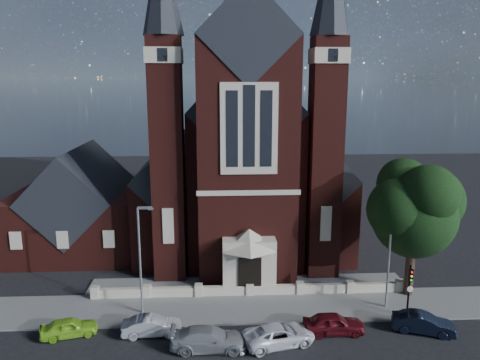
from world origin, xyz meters
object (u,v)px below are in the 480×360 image
object	(u,v)px
car_white_suv	(279,335)
street_tree	(417,211)
car_silver_b	(209,339)
car_lime_van	(69,327)
car_dark_red	(334,324)
church	(240,158)
street_lamp_right	(391,250)
car_silver_a	(152,326)
traffic_signal	(410,285)
car_navy	(423,323)
street_lamp_left	(141,254)
parish_hall	(81,209)

from	to	relation	value
car_white_suv	street_tree	bearing A→B (deg)	-75.85
car_silver_b	car_lime_van	bearing A→B (deg)	79.62
car_silver_b	car_dark_red	world-z (taller)	car_silver_b
church	street_lamp_right	bearing A→B (deg)	-61.96
car_silver_a	traffic_signal	bearing A→B (deg)	-89.98
car_silver_a	street_tree	bearing A→B (deg)	-80.93
car_silver_a	car_navy	distance (m)	18.21
street_lamp_right	car_dark_red	world-z (taller)	street_lamp_right
church	car_lime_van	distance (m)	26.12
car_silver_a	car_silver_b	bearing A→B (deg)	-120.32
street_lamp_left	car_dark_red	bearing A→B (deg)	-14.08
street_tree	street_lamp_left	distance (m)	20.71
car_silver_a	car_dark_red	size ratio (longest dim) A/B	0.95
street_tree	car_dark_red	bearing A→B (deg)	-145.80
car_silver_a	street_lamp_left	bearing A→B (deg)	14.60
car_silver_b	car_white_suv	world-z (taller)	car_silver_b
street_tree	street_lamp_right	size ratio (longest dim) A/B	1.32
car_silver_a	car_lime_van	bearing A→B (deg)	84.36
street_tree	car_silver_b	xyz separation A→B (m)	(-15.68, -6.49, -6.25)
street_lamp_right	traffic_signal	xyz separation A→B (m)	(0.91, -1.57, -2.02)
street_lamp_right	car_silver_b	xyz separation A→B (m)	(-13.18, -4.78, -3.89)
car_lime_van	car_dark_red	world-z (taller)	car_dark_red
church	car_white_suv	distance (m)	24.60
car_silver_b	car_white_suv	bearing A→B (deg)	-83.77
church	car_silver_a	xyz separation A→B (m)	(-6.92, -21.85, -7.54)
car_navy	street_tree	bearing A→B (deg)	5.11
parish_hall	traffic_signal	size ratio (longest dim) A/B	3.05
car_silver_a	car_silver_b	distance (m)	4.27
church	car_silver_b	bearing A→B (deg)	-97.41
street_lamp_right	car_dark_red	xyz separation A→B (m)	(-4.86, -3.30, -3.90)
street_tree	car_white_suv	bearing A→B (deg)	-151.24
church	street_lamp_right	distance (m)	21.76
church	car_navy	world-z (taller)	church
parish_hall	street_tree	size ratio (longest dim) A/B	1.14
car_dark_red	car_navy	size ratio (longest dim) A/B	1.02
car_lime_van	car_white_suv	bearing A→B (deg)	-112.10
street_lamp_left	traffic_signal	world-z (taller)	street_lamp_left
street_tree	traffic_signal	size ratio (longest dim) A/B	2.67
church	street_tree	xyz separation A→B (m)	(12.60, -17.23, -1.23)
traffic_signal	car_navy	world-z (taller)	traffic_signal
street_lamp_left	traffic_signal	xyz separation A→B (m)	(18.91, -1.57, -2.02)
church	street_tree	distance (m)	21.38
street_lamp_left	traffic_signal	distance (m)	19.08
church	car_white_suv	world-z (taller)	church
parish_hall	car_navy	xyz separation A→B (m)	(27.29, -17.50, -3.34)
church	traffic_signal	xyz separation A→B (m)	(11.00, -20.52, -5.60)
street_lamp_left	traffic_signal	bearing A→B (deg)	-4.76
parish_hall	street_lamp_left	size ratio (longest dim) A/B	1.51
car_navy	street_lamp_right	bearing A→B (deg)	38.14
street_lamp_left	car_navy	xyz separation A→B (m)	(19.20, -3.50, -3.93)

